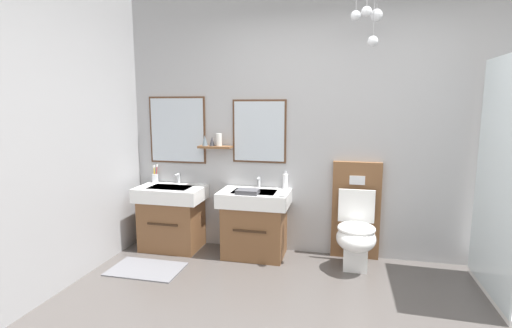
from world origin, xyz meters
name	(u,v)px	position (x,y,z in m)	size (l,w,h in m)	color
wall_back	(334,123)	(-0.02, 1.76, 1.38)	(4.66, 0.64, 2.76)	#A8A8AA
wall_left	(3,131)	(-2.27, 0.00, 1.38)	(0.12, 3.64, 2.76)	#A8A8AA
bath_mat	(146,269)	(-1.72, 0.90, 0.01)	(0.68, 0.44, 0.01)	slate
vanity_sink_left	(172,216)	(-1.72, 1.49, 0.36)	(0.72, 0.50, 0.69)	brown
tap_on_left_sink	(178,177)	(-1.72, 1.67, 0.76)	(0.03, 0.13, 0.11)	silver
vanity_sink_right	(255,221)	(-0.79, 1.49, 0.36)	(0.72, 0.50, 0.69)	brown
tap_on_right_sink	(259,181)	(-0.79, 1.67, 0.76)	(0.03, 0.13, 0.11)	silver
toilet	(356,227)	(0.23, 1.50, 0.38)	(0.48, 0.63, 1.00)	brown
toothbrush_cup	(155,177)	(-2.00, 1.66, 0.75)	(0.07, 0.07, 0.21)	silver
soap_dispenser	(285,181)	(-0.50, 1.67, 0.77)	(0.06, 0.06, 0.19)	white
folded_hand_towel	(248,192)	(-0.83, 1.35, 0.71)	(0.22, 0.16, 0.04)	#47474C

